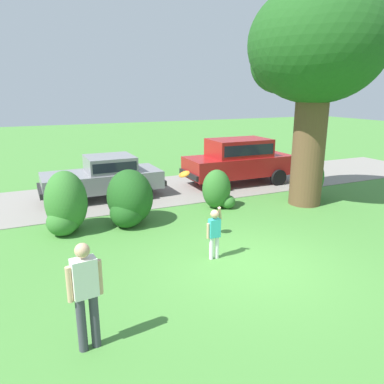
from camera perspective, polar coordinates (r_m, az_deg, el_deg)
name	(u,v)px	position (r m, az deg, el deg)	size (l,w,h in m)	color
ground_plane	(254,265)	(8.71, 9.55, -11.01)	(80.00, 80.00, 0.00)	#478438
driveway_strip	(154,191)	(14.69, -5.89, 0.14)	(28.00, 4.40, 0.02)	gray
oak_tree_large	(316,53)	(13.24, 18.65, 19.74)	(4.44, 4.40, 7.16)	brown
shrub_near_tree	(65,205)	(10.81, -18.99, -1.89)	(1.17, 1.39, 1.74)	#33702B
shrub_centre_left	(129,200)	(11.02, -9.67, -1.20)	(1.35, 1.58, 1.63)	#1E511C
shrub_centre	(218,190)	(12.43, 3.98, 0.29)	(1.07, 0.91, 1.32)	#33702B
shrub_centre_right	(310,178)	(14.29, 17.80, 2.09)	(1.09, 0.88, 1.49)	#33702B
parked_sedan	(105,176)	(13.89, -13.37, 2.48)	(4.42, 2.14, 1.56)	gray
parked_suv	(239,159)	(15.73, 7.21, 5.10)	(4.72, 2.15, 1.92)	maroon
child_thrower	(214,230)	(8.62, 3.47, -5.91)	(0.46, 0.26, 1.29)	white
frisbee	(184,174)	(9.20, -1.20, 2.80)	(0.28, 0.28, 0.16)	orange
adult_onlooker	(86,291)	(5.85, -16.14, -14.48)	(0.53, 0.26, 1.74)	#3F3F4C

